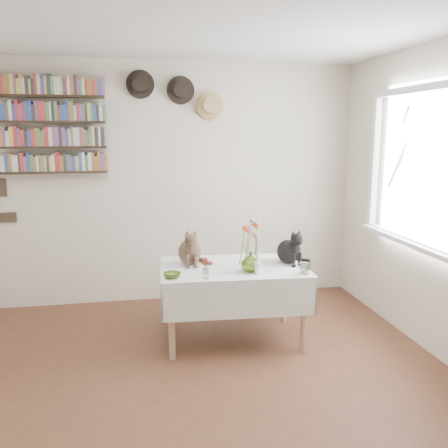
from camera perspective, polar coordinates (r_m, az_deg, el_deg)
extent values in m
cube|color=brown|center=(3.28, -3.23, -22.32)|extent=(4.04, 4.54, 0.04)
cube|color=silver|center=(5.03, -6.83, 4.82)|extent=(4.04, 0.04, 2.54)
cube|color=white|center=(4.23, 22.59, 6.31)|extent=(0.01, 1.40, 1.20)
cube|color=white|center=(4.23, 23.24, 14.83)|extent=(0.06, 1.52, 0.06)
cube|color=white|center=(4.31, 21.98, -2.05)|extent=(0.06, 1.52, 0.06)
cube|color=white|center=(4.85, 17.86, 7.11)|extent=(0.06, 0.06, 1.20)
cube|color=white|center=(4.30, 21.64, -2.07)|extent=(0.12, 1.50, 0.04)
cube|color=white|center=(4.06, 1.13, -5.45)|extent=(1.28, 0.87, 0.05)
cylinder|color=tan|center=(3.83, -6.31, -11.78)|extent=(0.05, 0.05, 0.61)
cylinder|color=tan|center=(3.99, 9.57, -10.94)|extent=(0.05, 0.05, 0.61)
cylinder|color=tan|center=(4.42, -6.47, -8.63)|extent=(0.05, 0.05, 0.61)
cylinder|color=tan|center=(4.56, 7.27, -8.04)|extent=(0.05, 0.05, 0.61)
imported|color=#91B546|center=(3.88, 3.20, -4.58)|extent=(0.17, 0.17, 0.17)
imported|color=#91B546|center=(3.75, -6.27, -6.16)|extent=(0.14, 0.14, 0.04)
imported|color=white|center=(3.88, 9.68, -5.30)|extent=(0.11, 0.11, 0.09)
cylinder|color=white|center=(3.83, 4.07, -5.32)|extent=(0.05, 0.05, 0.10)
cylinder|color=white|center=(3.80, 4.09, -4.02)|extent=(0.02, 0.02, 0.08)
cylinder|color=white|center=(3.71, -2.19, -6.00)|extent=(0.05, 0.05, 0.08)
cone|color=white|center=(4.18, 8.39, -4.19)|extent=(0.05, 0.05, 0.07)
sphere|color=beige|center=(4.17, 8.40, -3.55)|extent=(0.03, 0.03, 0.03)
cylinder|color=#4C7233|center=(3.85, 2.75, -2.89)|extent=(0.01, 0.01, 0.30)
sphere|color=#D5858D|center=(3.82, 2.77, -0.70)|extent=(0.07, 0.07, 0.07)
cylinder|color=#4C7233|center=(3.84, 3.87, -3.23)|extent=(0.01, 0.01, 0.26)
sphere|color=#D5858D|center=(3.82, 3.89, -1.34)|extent=(0.06, 0.06, 0.06)
cylinder|color=#4C7233|center=(3.89, 3.97, -2.47)|extent=(0.01, 0.01, 0.34)
sphere|color=#DC5F29|center=(3.85, 4.01, -0.01)|extent=(0.06, 0.06, 0.06)
cylinder|color=#4C7233|center=(3.87, 2.21, -2.73)|extent=(0.01, 0.01, 0.31)
sphere|color=#DC5F29|center=(3.84, 2.23, -0.49)|extent=(0.05, 0.05, 0.05)
cylinder|color=#4C7233|center=(3.89, 3.05, -2.23)|extent=(0.01, 0.01, 0.37)
sphere|color=#999E93|center=(3.85, 3.07, 0.45)|extent=(0.04, 0.04, 0.04)
cube|color=black|center=(4.96, -19.63, 5.91)|extent=(1.00, 0.16, 0.02)
cube|color=black|center=(4.94, -19.81, 8.68)|extent=(1.00, 0.16, 0.02)
cube|color=black|center=(4.94, -19.99, 11.46)|extent=(1.00, 0.16, 0.02)
cube|color=black|center=(4.95, -20.18, 14.23)|extent=(1.00, 0.16, 0.02)
cylinder|color=black|center=(4.96, -10.05, 16.22)|extent=(0.28, 0.02, 0.28)
cylinder|color=black|center=(4.92, -10.05, 16.26)|extent=(0.16, 0.08, 0.16)
cylinder|color=black|center=(4.98, -5.25, 15.74)|extent=(0.28, 0.02, 0.28)
cylinder|color=black|center=(4.94, -5.20, 15.78)|extent=(0.16, 0.08, 0.16)
cylinder|color=tan|center=(5.01, -1.69, 14.03)|extent=(0.28, 0.02, 0.28)
cylinder|color=tan|center=(4.97, -1.62, 14.05)|extent=(0.16, 0.08, 0.16)
cube|color=#38281E|center=(5.18, -24.67, 0.71)|extent=(0.18, 0.02, 0.10)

